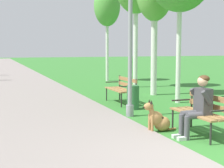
{
  "coord_description": "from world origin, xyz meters",
  "views": [
    {
      "loc": [
        -3.47,
        -4.25,
        1.79
      ],
      "look_at": [
        -0.64,
        3.57,
        0.9
      ],
      "focal_mm": 54.42,
      "sensor_mm": 36.0,
      "label": 1
    }
  ],
  "objects_px": {
    "person_seated_on_near_bench": "(198,104)",
    "lamp_post_near": "(130,32)",
    "dog_shepherd": "(158,120)",
    "litter_bin": "(133,97)",
    "park_bench_near": "(203,110)",
    "birch_tree_sixth": "(107,6)",
    "park_bench_mid": "(122,88)"
  },
  "relations": [
    {
      "from": "park_bench_near",
      "to": "birch_tree_sixth",
      "type": "xyz_separation_m",
      "value": [
        1.91,
        11.52,
        3.47
      ]
    },
    {
      "from": "litter_bin",
      "to": "dog_shepherd",
      "type": "bearing_deg",
      "value": -101.85
    },
    {
      "from": "birch_tree_sixth",
      "to": "litter_bin",
      "type": "relative_size",
      "value": 7.33
    },
    {
      "from": "person_seated_on_near_bench",
      "to": "birch_tree_sixth",
      "type": "relative_size",
      "value": 0.24
    },
    {
      "from": "person_seated_on_near_bench",
      "to": "litter_bin",
      "type": "bearing_deg",
      "value": 89.53
    },
    {
      "from": "dog_shepherd",
      "to": "litter_bin",
      "type": "xyz_separation_m",
      "value": [
        0.55,
        2.63,
        0.09
      ]
    },
    {
      "from": "litter_bin",
      "to": "person_seated_on_near_bench",
      "type": "bearing_deg",
      "value": -90.47
    },
    {
      "from": "park_bench_near",
      "to": "person_seated_on_near_bench",
      "type": "relative_size",
      "value": 1.2
    },
    {
      "from": "birch_tree_sixth",
      "to": "litter_bin",
      "type": "bearing_deg",
      "value": -104.08
    },
    {
      "from": "park_bench_near",
      "to": "dog_shepherd",
      "type": "bearing_deg",
      "value": 142.95
    },
    {
      "from": "person_seated_on_near_bench",
      "to": "lamp_post_near",
      "type": "height_order",
      "value": "lamp_post_near"
    },
    {
      "from": "park_bench_mid",
      "to": "birch_tree_sixth",
      "type": "bearing_deg",
      "value": 74.62
    },
    {
      "from": "park_bench_near",
      "to": "person_seated_on_near_bench",
      "type": "height_order",
      "value": "person_seated_on_near_bench"
    },
    {
      "from": "park_bench_near",
      "to": "lamp_post_near",
      "type": "distance_m",
      "value": 2.9
    },
    {
      "from": "park_bench_mid",
      "to": "birch_tree_sixth",
      "type": "distance_m",
      "value": 8.27
    },
    {
      "from": "dog_shepherd",
      "to": "park_bench_near",
      "type": "bearing_deg",
      "value": -37.05
    },
    {
      "from": "park_bench_mid",
      "to": "dog_shepherd",
      "type": "relative_size",
      "value": 1.8
    },
    {
      "from": "park_bench_near",
      "to": "dog_shepherd",
      "type": "xyz_separation_m",
      "value": [
        -0.73,
        0.55,
        -0.25
      ]
    },
    {
      "from": "person_seated_on_near_bench",
      "to": "park_bench_mid",
      "type": "bearing_deg",
      "value": 88.35
    },
    {
      "from": "park_bench_mid",
      "to": "dog_shepherd",
      "type": "bearing_deg",
      "value": -99.91
    },
    {
      "from": "park_bench_near",
      "to": "birch_tree_sixth",
      "type": "relative_size",
      "value": 0.29
    },
    {
      "from": "park_bench_mid",
      "to": "litter_bin",
      "type": "xyz_separation_m",
      "value": [
        -0.1,
        -1.1,
        -0.16
      ]
    },
    {
      "from": "park_bench_near",
      "to": "lamp_post_near",
      "type": "bearing_deg",
      "value": 106.24
    },
    {
      "from": "park_bench_mid",
      "to": "lamp_post_near",
      "type": "distance_m",
      "value": 2.68
    },
    {
      "from": "person_seated_on_near_bench",
      "to": "lamp_post_near",
      "type": "bearing_deg",
      "value": 100.69
    },
    {
      "from": "person_seated_on_near_bench",
      "to": "lamp_post_near",
      "type": "xyz_separation_m",
      "value": [
        -0.45,
        2.41,
        1.51
      ]
    },
    {
      "from": "person_seated_on_near_bench",
      "to": "birch_tree_sixth",
      "type": "distance_m",
      "value": 12.3
    },
    {
      "from": "park_bench_mid",
      "to": "dog_shepherd",
      "type": "distance_m",
      "value": 3.8
    },
    {
      "from": "dog_shepherd",
      "to": "birch_tree_sixth",
      "type": "height_order",
      "value": "birch_tree_sixth"
    },
    {
      "from": "person_seated_on_near_bench",
      "to": "park_bench_near",
      "type": "bearing_deg",
      "value": 33.58
    },
    {
      "from": "litter_bin",
      "to": "lamp_post_near",
      "type": "bearing_deg",
      "value": -117.87
    },
    {
      "from": "park_bench_mid",
      "to": "birch_tree_sixth",
      "type": "height_order",
      "value": "birch_tree_sixth"
    }
  ]
}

